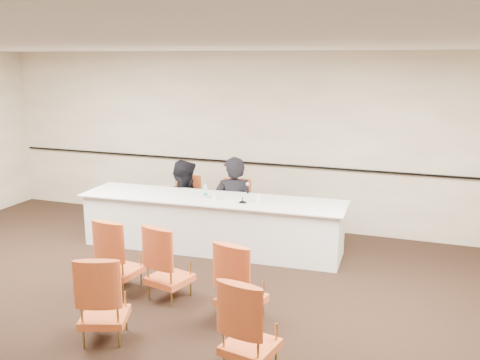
# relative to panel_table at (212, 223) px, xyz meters

# --- Properties ---
(floor) EXTENTS (10.00, 10.00, 0.00)m
(floor) POSITION_rel_panel_table_xyz_m (0.28, -2.53, -0.41)
(floor) COLOR black
(floor) RESTS_ON ground
(ceiling) EXTENTS (10.00, 10.00, 0.00)m
(ceiling) POSITION_rel_panel_table_xyz_m (0.28, -2.53, 2.59)
(ceiling) COLOR silver
(ceiling) RESTS_ON ground
(wall_back) EXTENTS (10.00, 0.04, 3.00)m
(wall_back) POSITION_rel_panel_table_xyz_m (0.28, 1.47, 1.09)
(wall_back) COLOR #B9A591
(wall_back) RESTS_ON ground
(wall_rail) EXTENTS (9.80, 0.04, 0.03)m
(wall_rail) POSITION_rel_panel_table_xyz_m (0.28, 1.43, 0.69)
(wall_rail) COLOR black
(wall_rail) RESTS_ON wall_back
(panel_table) EXTENTS (4.11, 1.13, 0.81)m
(panel_table) POSITION_rel_panel_table_xyz_m (0.00, 0.00, 0.00)
(panel_table) COLOR silver
(panel_table) RESTS_ON ground
(panelist_main) EXTENTS (0.79, 0.66, 1.84)m
(panelist_main) POSITION_rel_panel_table_xyz_m (0.14, 0.60, 0.03)
(panelist_main) COLOR black
(panelist_main) RESTS_ON ground
(panelist_main_chair) EXTENTS (0.52, 0.52, 0.95)m
(panelist_main_chair) POSITION_rel_panel_table_xyz_m (0.14, 0.60, 0.07)
(panelist_main_chair) COLOR orange
(panelist_main_chair) RESTS_ON ground
(panelist_second) EXTENTS (0.98, 0.84, 1.75)m
(panelist_second) POSITION_rel_panel_table_xyz_m (-0.74, 0.56, -0.03)
(panelist_second) COLOR black
(panelist_second) RESTS_ON ground
(panelist_second_chair) EXTENTS (0.52, 0.52, 0.95)m
(panelist_second_chair) POSITION_rel_panel_table_xyz_m (-0.74, 0.56, 0.07)
(panelist_second_chair) COLOR orange
(panelist_second_chair) RESTS_ON ground
(papers) EXTENTS (0.34, 0.27, 0.00)m
(papers) POSITION_rel_panel_table_xyz_m (0.36, -0.03, 0.41)
(papers) COLOR white
(papers) RESTS_ON panel_table
(microphone) EXTENTS (0.13, 0.22, 0.28)m
(microphone) POSITION_rel_panel_table_xyz_m (0.55, -0.12, 0.55)
(microphone) COLOR black
(microphone) RESTS_ON panel_table
(water_bottle) EXTENTS (0.08, 0.08, 0.21)m
(water_bottle) POSITION_rel_panel_table_xyz_m (-0.09, -0.02, 0.51)
(water_bottle) COLOR teal
(water_bottle) RESTS_ON panel_table
(drinking_glass) EXTENTS (0.08, 0.08, 0.10)m
(drinking_glass) POSITION_rel_panel_table_xyz_m (0.08, -0.09, 0.46)
(drinking_glass) COLOR white
(drinking_glass) RESTS_ON panel_table
(coffee_cup) EXTENTS (0.10, 0.10, 0.13)m
(coffee_cup) POSITION_rel_panel_table_xyz_m (0.75, -0.05, 0.47)
(coffee_cup) COLOR white
(coffee_cup) RESTS_ON panel_table
(aud_chair_front_left) EXTENTS (0.55, 0.55, 0.95)m
(aud_chair_front_left) POSITION_rel_panel_table_xyz_m (-0.51, -1.76, 0.07)
(aud_chair_front_left) COLOR orange
(aud_chair_front_left) RESTS_ON ground
(aud_chair_front_mid) EXTENTS (0.61, 0.61, 0.95)m
(aud_chair_front_mid) POSITION_rel_panel_table_xyz_m (0.19, -1.78, 0.07)
(aud_chair_front_mid) COLOR orange
(aud_chair_front_mid) RESTS_ON ground
(aud_chair_front_right) EXTENTS (0.60, 0.60, 0.95)m
(aud_chair_front_right) POSITION_rel_panel_table_xyz_m (1.21, -2.02, 0.07)
(aud_chair_front_right) COLOR orange
(aud_chair_front_right) RESTS_ON ground
(aud_chair_back_mid) EXTENTS (0.64, 0.64, 0.95)m
(aud_chair_back_mid) POSITION_rel_panel_table_xyz_m (0.01, -2.89, 0.07)
(aud_chair_back_mid) COLOR orange
(aud_chair_back_mid) RESTS_ON ground
(aud_chair_back_right) EXTENTS (0.58, 0.58, 0.95)m
(aud_chair_back_right) POSITION_rel_panel_table_xyz_m (1.63, -2.93, 0.07)
(aud_chair_back_right) COLOR orange
(aud_chair_back_right) RESTS_ON ground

